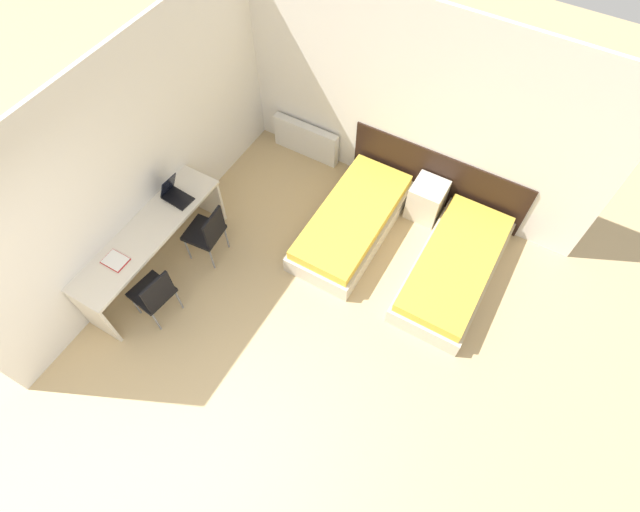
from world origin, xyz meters
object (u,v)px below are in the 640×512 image
Objects in this scene: chair_near_laptop at (207,232)px; chair_near_notebook at (154,293)px; bed_near_door at (454,268)px; laptop at (174,194)px; nightstand at (427,200)px; bed_near_window at (352,222)px.

chair_near_notebook is at bearing -95.25° from chair_near_laptop.
chair_near_laptop is (-2.76, -1.21, 0.30)m from bed_near_door.
chair_near_laptop and chair_near_notebook have the same top height.
laptop reaches higher than chair_near_laptop.
bed_near_door is at bearing 18.44° from chair_near_laptop.
chair_near_laptop is at bearing -156.32° from bed_near_door.
laptop is at bearing -143.20° from nightstand.
bed_near_window is 1.04m from nightstand.
bed_near_window is 2.59m from chair_near_notebook.
nightstand is (-0.70, 0.76, 0.08)m from bed_near_door.
chair_near_notebook is 1.21m from laptop.
chair_near_laptop reaches higher than bed_near_window.
bed_near_window is 3.59× the size of nightstand.
nightstand is 3.60m from chair_near_notebook.
laptop reaches higher than chair_near_notebook.
chair_near_laptop is 0.97m from chair_near_notebook.
laptop is (-0.46, 0.08, 0.34)m from chair_near_laptop.
chair_near_notebook reaches higher than nightstand.
nightstand is 3.20m from laptop.
chair_near_notebook reaches higher than bed_near_door.
nightstand is at bearing 47.21° from bed_near_window.
chair_near_notebook is at bearing -121.82° from bed_near_window.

